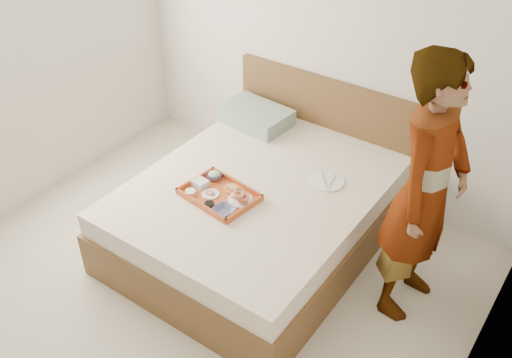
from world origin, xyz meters
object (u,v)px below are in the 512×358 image
Objects in this scene: tray at (219,194)px; person at (426,192)px; bed at (258,212)px; dinner_plate at (327,182)px.

tray is 0.28× the size of person.
person reaches higher than bed.
person is at bearing 4.99° from bed.
dinner_plate is at bearing 78.86° from person.
person reaches higher than tray.
bed is 0.56m from dinner_plate.
dinner_plate is 0.13× the size of person.
tray is 0.78m from dinner_plate.
bed is at bearing 72.45° from tray.
tray reaches higher than bed.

